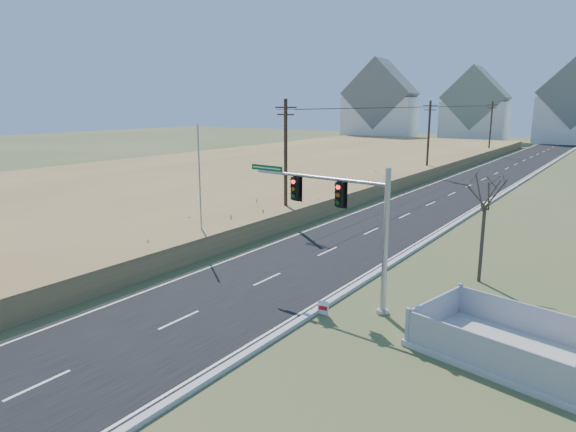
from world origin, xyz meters
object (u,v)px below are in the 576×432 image
object	(u,v)px
traffic_signal_mast	(349,218)
fence_enclosure	(506,348)
flagpole	(200,201)
bare_tree	(486,190)
open_sign	(323,308)

from	to	relation	value
traffic_signal_mast	fence_enclosure	world-z (taller)	traffic_signal_mast
flagpole	bare_tree	world-z (taller)	flagpole
fence_enclosure	flagpole	world-z (taller)	flagpole
fence_enclosure	flagpole	distance (m)	18.78
traffic_signal_mast	open_sign	distance (m)	3.98
fence_enclosure	bare_tree	bearing A→B (deg)	122.89
open_sign	bare_tree	bearing A→B (deg)	53.77
fence_enclosure	flagpole	xyz separation A→B (m)	(-18.21, 3.72, 2.72)
fence_enclosure	traffic_signal_mast	bearing A→B (deg)	-177.22
flagpole	open_sign	bearing A→B (deg)	-21.33
flagpole	bare_tree	bearing A→B (deg)	13.35
traffic_signal_mast	flagpole	xyz separation A→B (m)	(-11.29, 2.60, -0.91)
traffic_signal_mast	open_sign	bearing A→B (deg)	-90.87
traffic_signal_mast	open_sign	xyz separation A→B (m)	(-0.19, -1.73, -3.58)
traffic_signal_mast	fence_enclosure	distance (m)	7.89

